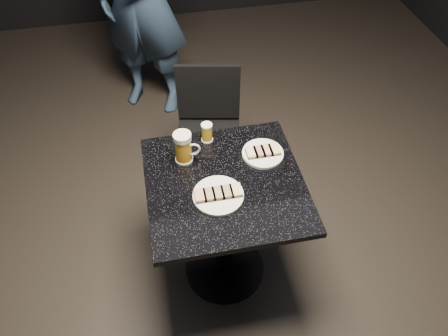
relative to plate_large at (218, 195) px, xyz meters
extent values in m
plane|color=black|center=(0.04, 0.08, -0.76)|extent=(6.00, 6.00, 0.00)
cylinder|color=white|center=(0.00, 0.00, 0.00)|extent=(0.22, 0.22, 0.01)
cylinder|color=white|center=(0.25, 0.21, 0.00)|extent=(0.20, 0.20, 0.01)
cylinder|color=black|center=(0.04, 0.08, -0.74)|extent=(0.44, 0.44, 0.03)
cylinder|color=black|center=(0.04, 0.08, -0.38)|extent=(0.10, 0.10, 0.69)
cube|color=black|center=(0.04, 0.08, -0.02)|extent=(0.70, 0.70, 0.03)
cylinder|color=silver|center=(-0.11, 0.25, 0.00)|extent=(0.08, 0.08, 0.01)
cylinder|color=gold|center=(-0.11, 0.25, 0.06)|extent=(0.08, 0.08, 0.12)
cylinder|color=silver|center=(-0.11, 0.25, 0.14)|extent=(0.08, 0.08, 0.03)
torus|color=silver|center=(-0.07, 0.23, 0.07)|extent=(0.07, 0.01, 0.07)
cylinder|color=silver|center=(0.01, 0.36, 0.00)|extent=(0.06, 0.06, 0.01)
cylinder|color=gold|center=(0.01, 0.36, 0.04)|extent=(0.05, 0.05, 0.08)
cylinder|color=white|center=(0.01, 0.36, 0.09)|extent=(0.05, 0.05, 0.01)
cube|color=black|center=(0.07, 0.67, -0.31)|extent=(0.43, 0.43, 0.04)
cylinder|color=black|center=(-0.12, 0.55, -0.54)|extent=(0.03, 0.03, 0.43)
cylinder|color=black|center=(0.19, 0.49, -0.54)|extent=(0.03, 0.03, 0.43)
cylinder|color=black|center=(-0.06, 0.85, -0.54)|extent=(0.03, 0.03, 0.43)
cylinder|color=black|center=(0.25, 0.79, -0.54)|extent=(0.03, 0.03, 0.43)
cube|color=black|center=(0.10, 0.84, -0.09)|extent=(0.36, 0.10, 0.37)
cube|color=#4C3521|center=(-0.08, 0.00, 0.01)|extent=(0.05, 0.07, 0.01)
cube|color=tan|center=(-0.08, 0.00, 0.02)|extent=(0.05, 0.07, 0.01)
cube|color=#4C3521|center=(-0.04, 0.00, 0.01)|extent=(0.05, 0.07, 0.01)
cube|color=#8C7251|center=(-0.04, 0.00, 0.02)|extent=(0.05, 0.07, 0.01)
cube|color=#4C3521|center=(0.00, 0.00, 0.01)|extent=(0.05, 0.07, 0.01)
cube|color=#8C7251|center=(0.00, 0.00, 0.02)|extent=(0.05, 0.07, 0.01)
cube|color=#4C3521|center=(0.04, 0.00, 0.01)|extent=(0.05, 0.07, 0.01)
cube|color=#8C7251|center=(0.04, 0.00, 0.02)|extent=(0.05, 0.07, 0.01)
cube|color=#4C3521|center=(0.08, 0.00, 0.01)|extent=(0.05, 0.07, 0.01)
cube|color=beige|center=(0.08, 0.00, 0.02)|extent=(0.05, 0.07, 0.01)
cube|color=#4C3521|center=(0.20, 0.21, 0.01)|extent=(0.05, 0.07, 0.01)
cube|color=beige|center=(0.20, 0.21, 0.02)|extent=(0.05, 0.07, 0.01)
cube|color=#4C3521|center=(0.24, 0.21, 0.01)|extent=(0.05, 0.07, 0.01)
cube|color=#8C7251|center=(0.24, 0.21, 0.02)|extent=(0.05, 0.07, 0.01)
cube|color=#4C3521|center=(0.27, 0.21, 0.01)|extent=(0.05, 0.07, 0.01)
cube|color=tan|center=(0.27, 0.21, 0.02)|extent=(0.05, 0.07, 0.01)
cube|color=#4C3521|center=(0.31, 0.21, 0.01)|extent=(0.05, 0.07, 0.01)
cube|color=#D1D184|center=(0.31, 0.21, 0.02)|extent=(0.05, 0.07, 0.01)
camera|label=1|loc=(-0.21, -1.17, 1.45)|focal=35.00mm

